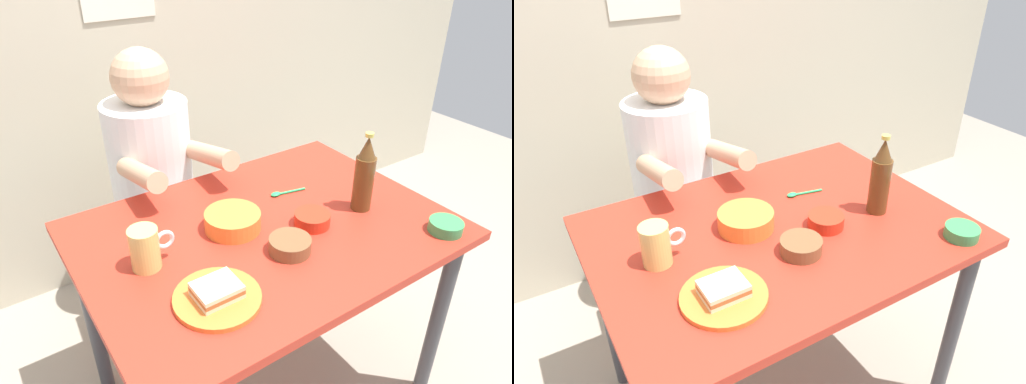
# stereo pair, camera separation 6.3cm
# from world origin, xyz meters

# --- Properties ---
(dining_table) EXTENTS (1.10, 0.80, 0.74)m
(dining_table) POSITION_xyz_m (0.00, 0.00, 0.65)
(dining_table) COLOR #B72D1E
(dining_table) RESTS_ON ground
(stool) EXTENTS (0.34, 0.34, 0.45)m
(stool) POSITION_xyz_m (-0.10, 0.63, 0.35)
(stool) COLOR #4C4C51
(stool) RESTS_ON ground
(person_seated) EXTENTS (0.33, 0.56, 0.72)m
(person_seated) POSITION_xyz_m (-0.10, 0.62, 0.77)
(person_seated) COLOR white
(person_seated) RESTS_ON stool
(plate_orange) EXTENTS (0.22, 0.22, 0.01)m
(plate_orange) POSITION_xyz_m (-0.28, -0.19, 0.75)
(plate_orange) COLOR orange
(plate_orange) RESTS_ON dining_table
(sandwich) EXTENTS (0.11, 0.09, 0.04)m
(sandwich) POSITION_xyz_m (-0.28, -0.19, 0.77)
(sandwich) COLOR beige
(sandwich) RESTS_ON plate_orange
(beer_mug) EXTENTS (0.13, 0.08, 0.12)m
(beer_mug) POSITION_xyz_m (-0.37, 0.03, 0.80)
(beer_mug) COLOR #D1BC66
(beer_mug) RESTS_ON dining_table
(beer_bottle) EXTENTS (0.06, 0.06, 0.26)m
(beer_bottle) POSITION_xyz_m (0.32, -0.08, 0.86)
(beer_bottle) COLOR #593819
(beer_bottle) RESTS_ON dining_table
(dip_bowl_green) EXTENTS (0.10, 0.10, 0.03)m
(dip_bowl_green) POSITION_xyz_m (0.43, -0.32, 0.76)
(dip_bowl_green) COLOR #388C4C
(dip_bowl_green) RESTS_ON dining_table
(condiment_bowl_brown) EXTENTS (0.12, 0.12, 0.04)m
(condiment_bowl_brown) POSITION_xyz_m (-0.01, -0.14, 0.76)
(condiment_bowl_brown) COLOR brown
(condiment_bowl_brown) RESTS_ON dining_table
(sauce_bowl_chili) EXTENTS (0.11, 0.11, 0.04)m
(sauce_bowl_chili) POSITION_xyz_m (0.13, -0.07, 0.76)
(sauce_bowl_chili) COLOR red
(sauce_bowl_chili) RESTS_ON dining_table
(soup_bowl_orange) EXTENTS (0.17, 0.17, 0.05)m
(soup_bowl_orange) POSITION_xyz_m (-0.08, 0.05, 0.77)
(soup_bowl_orange) COLOR orange
(soup_bowl_orange) RESTS_ON dining_table
(spoon) EXTENTS (0.13, 0.04, 0.01)m
(spoon) POSITION_xyz_m (0.16, 0.13, 0.75)
(spoon) COLOR #26A559
(spoon) RESTS_ON dining_table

